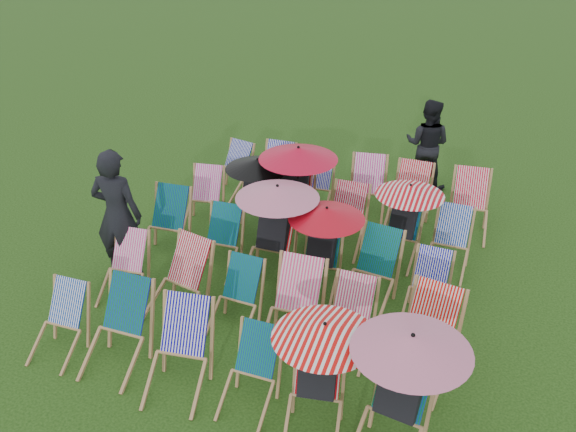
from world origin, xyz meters
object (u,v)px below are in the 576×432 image
at_px(deckchair_0, 58,324).
at_px(person_left, 117,215).
at_px(deckchair_5, 398,393).
at_px(deckchair_29, 469,205).
at_px(person_rear, 427,144).

distance_m(deckchair_0, person_left, 1.80).
distance_m(deckchair_5, person_left, 4.62).
xyz_separation_m(deckchair_29, person_rear, (-0.97, 1.38, 0.34)).
height_order(deckchair_0, person_left, person_left).
bearing_deg(deckchair_5, deckchair_29, 96.77).
xyz_separation_m(deckchair_0, person_rear, (3.16, 6.10, 0.41)).
xyz_separation_m(deckchair_0, person_left, (-0.25, 1.69, 0.56)).
relative_size(deckchair_5, person_left, 0.71).
distance_m(deckchair_0, person_rear, 6.88).
bearing_deg(person_left, person_rear, -135.59).
xyz_separation_m(deckchair_29, person_left, (-4.38, -3.03, 0.49)).
bearing_deg(deckchair_0, deckchair_5, -1.28).
distance_m(deckchair_29, person_rear, 1.72).
bearing_deg(deckchair_5, person_left, 166.84).
bearing_deg(person_rear, deckchair_5, 102.54).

